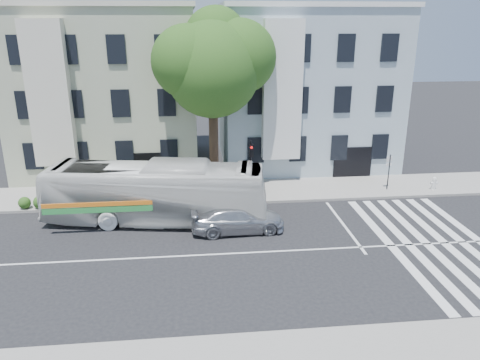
{
  "coord_description": "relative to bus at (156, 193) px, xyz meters",
  "views": [
    {
      "loc": [
        -1.3,
        -19.28,
        10.23
      ],
      "look_at": [
        1.09,
        3.45,
        2.4
      ],
      "focal_mm": 35.0,
      "sensor_mm": 36.0,
      "label": 1
    }
  ],
  "objects": [
    {
      "name": "hedge",
      "position": [
        -3.26,
        2.22,
        -1.13
      ],
      "size": [
        8.08,
        4.3,
        0.7
      ],
      "primitive_type": null,
      "rotation": [
        0.0,
        0.0,
        0.43
      ],
      "color": "#246922",
      "rests_on": "sidewalk_far"
    },
    {
      "name": "sidewalk_far",
      "position": [
        3.31,
        3.92,
        -1.56
      ],
      "size": [
        80.0,
        4.0,
        0.15
      ],
      "primitive_type": "cube",
      "color": "gray",
      "rests_on": "ground"
    },
    {
      "name": "street_tree",
      "position": [
        3.37,
        4.65,
        6.2
      ],
      "size": [
        7.3,
        5.9,
        11.1
      ],
      "color": "#2D2116",
      "rests_on": "ground"
    },
    {
      "name": "ground",
      "position": [
        3.31,
        -4.08,
        -1.63
      ],
      "size": [
        120.0,
        120.0,
        0.0
      ],
      "primitive_type": "plane",
      "color": "black",
      "rests_on": "ground"
    },
    {
      "name": "building_right",
      "position": [
        10.31,
        10.92,
        3.87
      ],
      "size": [
        12.0,
        10.0,
        11.0
      ],
      "primitive_type": "cube",
      "color": "#9BAEB9",
      "rests_on": "ground"
    },
    {
      "name": "traffic_signal",
      "position": [
        5.34,
        2.34,
        0.76
      ],
      "size": [
        0.39,
        0.51,
        3.7
      ],
      "rotation": [
        0.0,
        0.0,
        0.07
      ],
      "color": "black",
      "rests_on": "ground"
    },
    {
      "name": "sedan",
      "position": [
        4.17,
        -1.64,
        -0.94
      ],
      "size": [
        2.15,
        4.83,
        1.38
      ],
      "primitive_type": "imported",
      "rotation": [
        0.0,
        0.0,
        1.62
      ],
      "color": "silver",
      "rests_on": "ground"
    },
    {
      "name": "bus",
      "position": [
        0.0,
        0.0,
        0.0
      ],
      "size": [
        4.5,
        12.0,
        3.26
      ],
      "primitive_type": "imported",
      "rotation": [
        0.0,
        0.0,
        1.42
      ],
      "color": "silver",
      "rests_on": "ground"
    },
    {
      "name": "building_left",
      "position": [
        -3.69,
        10.92,
        3.87
      ],
      "size": [
        12.0,
        10.0,
        11.0
      ],
      "primitive_type": "cube",
      "color": "#A7AE92",
      "rests_on": "ground"
    },
    {
      "name": "far_sign_pole",
      "position": [
        14.1,
        3.21,
        -0.04
      ],
      "size": [
        0.4,
        0.21,
        2.26
      ],
      "rotation": [
        0.0,
        0.0,
        0.28
      ],
      "color": "black",
      "rests_on": "sidewalk_far"
    },
    {
      "name": "fire_hydrant",
      "position": [
        17.0,
        2.86,
        -1.07
      ],
      "size": [
        0.45,
        0.26,
        0.82
      ],
      "rotation": [
        0.0,
        0.0,
        0.09
      ],
      "color": "silver",
      "rests_on": "sidewalk_far"
    }
  ]
}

